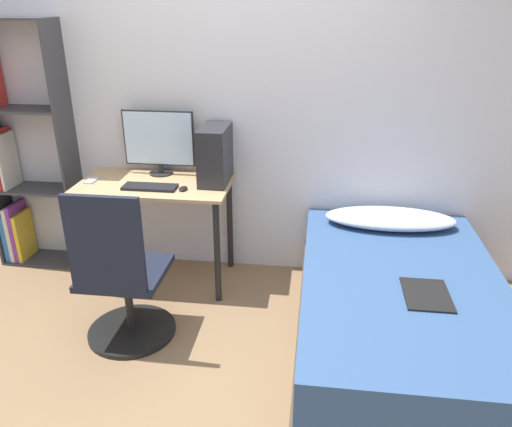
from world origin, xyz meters
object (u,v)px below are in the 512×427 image
object	(u,v)px
bed	(398,315)
monitor	(159,141)
keyboard	(150,187)
bookshelf	(15,158)
office_chair	(122,286)
pc_tower	(215,154)

from	to	relation	value
bed	monitor	xyz separation A→B (m)	(-1.67, 0.86, 0.77)
monitor	keyboard	bearing A→B (deg)	-86.81
bookshelf	keyboard	world-z (taller)	bookshelf
office_chair	monitor	xyz separation A→B (m)	(-0.03, 0.96, 0.64)
bookshelf	office_chair	size ratio (longest dim) A/B	1.81
office_chair	keyboard	world-z (taller)	office_chair
office_chair	pc_tower	world-z (taller)	pc_tower
office_chair	pc_tower	distance (m)	1.11
bookshelf	office_chair	bearing A→B (deg)	-38.55
monitor	pc_tower	world-z (taller)	monitor
bed	pc_tower	distance (m)	1.61
office_chair	monitor	bearing A→B (deg)	91.55
office_chair	keyboard	xyz separation A→B (m)	(-0.01, 0.64, 0.40)
bookshelf	pc_tower	bearing A→B (deg)	-2.66
office_chair	pc_tower	bearing A→B (deg)	64.06
keyboard	pc_tower	size ratio (longest dim) A/B	0.94
bookshelf	pc_tower	size ratio (longest dim) A/B	4.71
pc_tower	monitor	bearing A→B (deg)	165.66
office_chair	pc_tower	size ratio (longest dim) A/B	2.60
office_chair	bookshelf	bearing A→B (deg)	141.45
keyboard	pc_tower	xyz separation A→B (m)	(0.42, 0.20, 0.19)
pc_tower	bed	bearing A→B (deg)	-31.36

